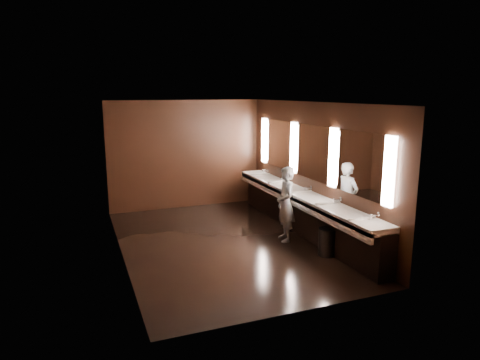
{
  "coord_description": "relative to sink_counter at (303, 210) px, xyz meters",
  "views": [
    {
      "loc": [
        -2.69,
        -7.78,
        3.0
      ],
      "look_at": [
        0.34,
        0.0,
        1.27
      ],
      "focal_mm": 32.0,
      "sensor_mm": 36.0,
      "label": 1
    }
  ],
  "objects": [
    {
      "name": "floor",
      "position": [
        -1.79,
        0.0,
        -0.5
      ],
      "size": [
        6.0,
        6.0,
        0.0
      ],
      "primitive_type": "plane",
      "color": "black",
      "rests_on": "ground"
    },
    {
      "name": "ceiling",
      "position": [
        -1.79,
        0.0,
        2.3
      ],
      "size": [
        4.0,
        6.0,
        0.02
      ],
      "primitive_type": "cube",
      "color": "#2D2D2B",
      "rests_on": "wall_back"
    },
    {
      "name": "wall_back",
      "position": [
        -1.79,
        3.0,
        0.9
      ],
      "size": [
        4.0,
        0.02,
        2.8
      ],
      "primitive_type": "cube",
      "color": "black",
      "rests_on": "floor"
    },
    {
      "name": "wall_front",
      "position": [
        -1.79,
        -3.0,
        0.9
      ],
      "size": [
        4.0,
        0.02,
        2.8
      ],
      "primitive_type": "cube",
      "color": "black",
      "rests_on": "floor"
    },
    {
      "name": "wall_left",
      "position": [
        -3.79,
        0.0,
        0.9
      ],
      "size": [
        0.02,
        6.0,
        2.8
      ],
      "primitive_type": "cube",
      "color": "black",
      "rests_on": "floor"
    },
    {
      "name": "wall_right",
      "position": [
        0.21,
        0.0,
        0.9
      ],
      "size": [
        0.02,
        6.0,
        2.8
      ],
      "primitive_type": "cube",
      "color": "black",
      "rests_on": "floor"
    },
    {
      "name": "sink_counter",
      "position": [
        0.0,
        0.0,
        0.0
      ],
      "size": [
        0.55,
        5.4,
        1.01
      ],
      "color": "black",
      "rests_on": "floor"
    },
    {
      "name": "mirror_band",
      "position": [
        0.19,
        -0.0,
        1.25
      ],
      "size": [
        0.06,
        5.03,
        1.15
      ],
      "color": "#FFE2D4",
      "rests_on": "wall_right"
    },
    {
      "name": "person",
      "position": [
        -0.57,
        -0.3,
        0.27
      ],
      "size": [
        0.46,
        0.61,
        1.54
      ],
      "primitive_type": "imported",
      "rotation": [
        0.0,
        0.0,
        -1.74
      ],
      "color": "#99B6E5",
      "rests_on": "floor"
    },
    {
      "name": "trash_bin",
      "position": [
        -0.22,
        -1.32,
        -0.24
      ],
      "size": [
        0.41,
        0.41,
        0.52
      ],
      "primitive_type": "cylinder",
      "rotation": [
        0.0,
        0.0,
        -0.28
      ],
      "color": "black",
      "rests_on": "floor"
    }
  ]
}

